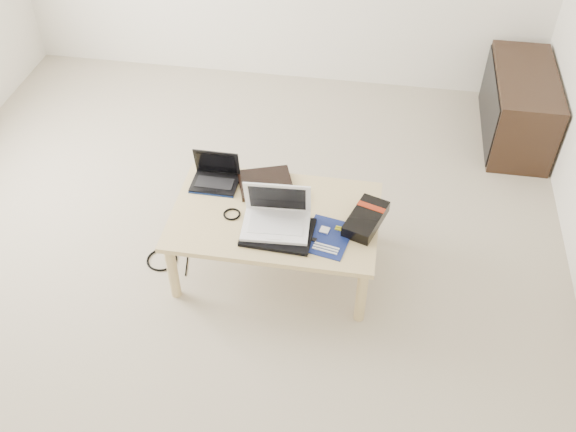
% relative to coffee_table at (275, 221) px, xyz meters
% --- Properties ---
extents(ground, '(4.00, 4.00, 0.00)m').
position_rel_coffee_table_xyz_m(ground, '(-0.34, 0.05, -0.35)').
color(ground, '#ADA28C').
rests_on(ground, ground).
extents(coffee_table, '(1.10, 0.70, 0.40)m').
position_rel_coffee_table_xyz_m(coffee_table, '(0.00, 0.00, 0.00)').
color(coffee_table, tan).
rests_on(coffee_table, ground).
extents(media_cabinet, '(0.41, 0.90, 0.50)m').
position_rel_coffee_table_xyz_m(media_cabinet, '(1.43, 1.50, -0.10)').
color(media_cabinet, '#322214').
rests_on(media_cabinet, ground).
extents(book, '(0.35, 0.32, 0.03)m').
position_rel_coffee_table_xyz_m(book, '(-0.09, 0.23, 0.06)').
color(book, black).
rests_on(book, coffee_table).
extents(netbook, '(0.26, 0.19, 0.19)m').
position_rel_coffee_table_xyz_m(netbook, '(-0.37, 0.20, 0.09)').
color(netbook, black).
rests_on(netbook, coffee_table).
extents(tablet, '(0.25, 0.19, 0.01)m').
position_rel_coffee_table_xyz_m(tablet, '(0.01, 0.02, 0.05)').
color(tablet, black).
rests_on(tablet, coffee_table).
extents(remote, '(0.06, 0.21, 0.02)m').
position_rel_coffee_table_xyz_m(remote, '(0.13, 0.10, 0.06)').
color(remote, silver).
rests_on(remote, coffee_table).
extents(neoprene_sleeve, '(0.37, 0.28, 0.02)m').
position_rel_coffee_table_xyz_m(neoprene_sleeve, '(0.04, -0.14, 0.06)').
color(neoprene_sleeve, black).
rests_on(neoprene_sleeve, coffee_table).
extents(white_laptop, '(0.36, 0.26, 0.24)m').
position_rel_coffee_table_xyz_m(white_laptop, '(0.02, -0.09, 0.12)').
color(white_laptop, white).
rests_on(white_laptop, neoprene_sleeve).
extents(motherboard, '(0.27, 0.32, 0.01)m').
position_rel_coffee_table_xyz_m(motherboard, '(0.30, -0.13, 0.05)').
color(motherboard, '#0C104D').
rests_on(motherboard, coffee_table).
extents(gpu_box, '(0.24, 0.33, 0.07)m').
position_rel_coffee_table_xyz_m(gpu_box, '(0.48, 0.01, 0.08)').
color(gpu_box, black).
rests_on(gpu_box, coffee_table).
extents(cable_coil, '(0.11, 0.11, 0.01)m').
position_rel_coffee_table_xyz_m(cable_coil, '(-0.22, -0.04, 0.05)').
color(cable_coil, black).
rests_on(cable_coil, coffee_table).
extents(floor_cable_coil, '(0.21, 0.21, 0.01)m').
position_rel_coffee_table_xyz_m(floor_cable_coil, '(-0.66, -0.07, -0.35)').
color(floor_cable_coil, black).
rests_on(floor_cable_coil, ground).
extents(floor_cable_trail, '(0.08, 0.35, 0.01)m').
position_rel_coffee_table_xyz_m(floor_cable_trail, '(-0.52, 0.01, -0.35)').
color(floor_cable_trail, black).
rests_on(floor_cable_trail, ground).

